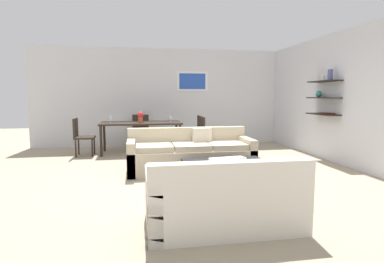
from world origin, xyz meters
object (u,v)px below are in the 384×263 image
(centerpiece_vase, at_px, (140,116))
(dining_chair_head, at_px, (141,129))
(dining_table, at_px, (141,125))
(dining_chair_right_far, at_px, (195,130))
(decorative_bowl, at_px, (228,161))
(wine_glass_head, at_px, (141,116))
(wine_glass_right_near, at_px, (170,118))
(coffee_table, at_px, (228,176))
(wine_glass_left_near, at_px, (110,118))
(sofa_beige, at_px, (190,155))
(dining_chair_right_near, at_px, (198,132))
(candle_jar, at_px, (241,159))
(apple_on_coffee_table, at_px, (212,161))
(loveseat_white, at_px, (223,200))
(dining_chair_left_near, at_px, (81,134))

(centerpiece_vase, bearing_deg, dining_chair_head, 89.22)
(dining_table, relative_size, dining_chair_right_far, 2.22)
(decorative_bowl, height_order, dining_table, dining_table)
(dining_chair_right_far, bearing_deg, wine_glass_head, 172.87)
(wine_glass_right_near, bearing_deg, dining_chair_head, 127.30)
(coffee_table, height_order, dining_chair_head, dining_chair_head)
(dining_chair_head, relative_size, dining_chair_right_far, 1.00)
(decorative_bowl, bearing_deg, wine_glass_left_near, 122.51)
(sofa_beige, relative_size, dining_chair_right_near, 2.61)
(wine_glass_left_near, bearing_deg, dining_chair_right_far, 8.03)
(coffee_table, height_order, candle_jar, candle_jar)
(dining_chair_head, height_order, dining_chair_right_far, same)
(dining_chair_right_near, bearing_deg, dining_chair_right_far, 90.00)
(wine_glass_head, bearing_deg, sofa_beige, -69.74)
(dining_chair_head, xyz_separation_m, centerpiece_vase, (-0.01, -0.88, 0.40))
(coffee_table, bearing_deg, dining_table, 111.12)
(wine_glass_right_near, bearing_deg, centerpiece_vase, 175.99)
(dining_chair_right_near, bearing_deg, centerpiece_vase, 174.41)
(dining_table, bearing_deg, wine_glass_right_near, -8.37)
(wine_glass_head, bearing_deg, candle_jar, -66.40)
(sofa_beige, height_order, dining_chair_head, dining_chair_head)
(sofa_beige, xyz_separation_m, dining_chair_right_far, (0.50, 2.21, 0.21))
(sofa_beige, relative_size, decorative_bowl, 6.22)
(apple_on_coffee_table, bearing_deg, wine_glass_head, 105.66)
(loveseat_white, relative_size, decorative_bowl, 4.38)
(dining_table, distance_m, centerpiece_vase, 0.23)
(candle_jar, bearing_deg, dining_chair_head, 111.06)
(apple_on_coffee_table, relative_size, dining_table, 0.04)
(dining_chair_left_near, relative_size, wine_glass_left_near, 4.86)
(wine_glass_head, bearing_deg, coffee_table, -70.85)
(dining_chair_right_near, bearing_deg, wine_glass_head, 158.16)
(sofa_beige, xyz_separation_m, dining_table, (-0.88, 2.02, 0.39))
(dining_chair_right_near, distance_m, dining_chair_right_far, 0.38)
(decorative_bowl, height_order, wine_glass_left_near, wine_glass_left_near)
(decorative_bowl, distance_m, dining_chair_head, 4.22)
(dining_table, xyz_separation_m, dining_chair_right_near, (1.38, -0.19, -0.18))
(candle_jar, distance_m, apple_on_coffee_table, 0.52)
(dining_table, bearing_deg, sofa_beige, -66.47)
(dining_table, distance_m, dining_chair_head, 0.85)
(dining_chair_right_near, height_order, wine_glass_head, wine_glass_head)
(sofa_beige, height_order, dining_chair_right_far, dining_chair_right_far)
(coffee_table, relative_size, dining_chair_right_near, 1.47)
(loveseat_white, relative_size, dining_chair_left_near, 1.84)
(wine_glass_left_near, distance_m, centerpiece_vase, 0.70)
(coffee_table, height_order, wine_glass_head, wine_glass_head)
(dining_chair_right_far, xyz_separation_m, wine_glass_right_near, (-0.67, -0.30, 0.35))
(apple_on_coffee_table, relative_size, wine_glass_left_near, 0.45)
(dining_chair_right_far, xyz_separation_m, centerpiece_vase, (-1.39, -0.24, 0.40))
(apple_on_coffee_table, relative_size, dining_chair_head, 0.09)
(loveseat_white, relative_size, candle_jar, 24.28)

